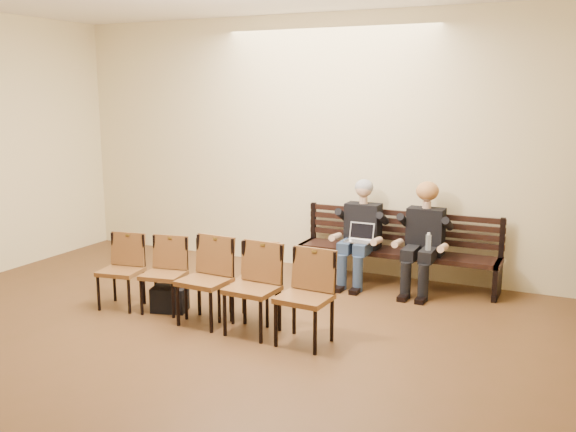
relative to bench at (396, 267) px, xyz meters
The scene contains 9 objects.
room_walls 4.64m from the bench, 106.05° to the right, with size 8.02×10.01×3.51m.
bench is the anchor object (origin of this frame).
seated_man 0.65m from the bench, 165.34° to the right, with size 0.55×0.77×1.33m, color black, non-canonical shape.
seated_woman 0.57m from the bench, 18.14° to the right, with size 0.56×0.77×1.30m, color black, non-canonical shape.
laptop 0.63m from the bench, 142.82° to the right, with size 0.32×0.26×0.24m, color silver.
water_bottle 0.69m from the bench, 36.56° to the right, with size 0.07×0.07×0.22m, color silver.
bag 2.94m from the bench, 134.13° to the right, with size 0.39×0.26×0.28m, color black.
chair_row_front 2.48m from the bench, 110.59° to the right, with size 1.69×0.51×0.94m, color brown.
chair_row_back 2.79m from the bench, 131.08° to the right, with size 2.08×0.47×0.85m, color brown.
Camera 1 is at (3.27, -3.20, 2.48)m, focal length 40.00 mm.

